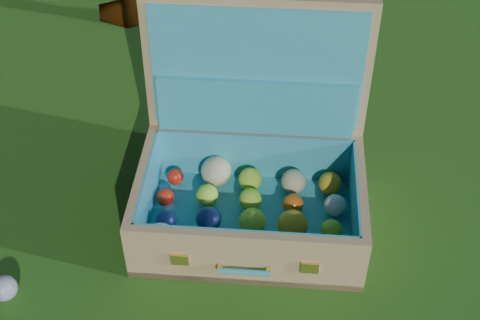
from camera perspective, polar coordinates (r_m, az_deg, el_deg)
name	(u,v)px	position (r m, az deg, el deg)	size (l,w,h in m)	color
ground	(200,204)	(1.75, -3.44, -3.79)	(60.00, 60.00, 0.00)	#215114
stray_ball	(4,288)	(1.63, -19.49, -10.27)	(0.06, 0.06, 0.06)	#457AB5
suitcase	(251,166)	(1.63, 0.98, -0.48)	(0.67, 0.60, 0.53)	tan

